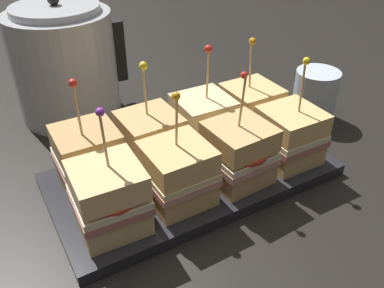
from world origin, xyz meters
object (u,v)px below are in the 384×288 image
at_px(sandwich_back_center_right, 203,123).
at_px(drinking_glass, 315,95).
at_px(kettle_steel, 65,64).
at_px(sandwich_front_far_left, 109,198).
at_px(sandwich_back_far_right, 251,110).
at_px(sandwich_back_center_left, 150,140).
at_px(sandwich_front_center_left, 178,173).
at_px(sandwich_front_center_right, 238,153).
at_px(sandwich_front_far_right, 290,135).
at_px(sandwich_back_far_left, 89,158).
at_px(serving_platter, 192,174).

relative_size(sandwich_back_center_right, drinking_glass, 1.80).
distance_m(kettle_steel, drinking_glass, 0.46).
relative_size(sandwich_front_far_left, sandwich_back_far_right, 0.99).
distance_m(sandwich_back_center_left, drinking_glass, 0.34).
relative_size(sandwich_front_center_left, sandwich_front_center_right, 0.95).
relative_size(kettle_steel, drinking_glass, 2.38).
height_order(sandwich_front_far_left, sandwich_back_far_right, sandwich_back_far_right).
height_order(sandwich_front_far_right, sandwich_back_far_right, sandwich_front_far_right).
relative_size(sandwich_back_far_left, sandwich_back_center_left, 1.02).
relative_size(sandwich_back_far_right, drinking_glass, 1.74).
height_order(sandwich_front_center_right, kettle_steel, kettle_steel).
bearing_deg(sandwich_back_far_right, kettle_steel, 133.09).
xyz_separation_m(sandwich_back_center_left, sandwich_back_far_right, (0.18, 0.00, -0.00)).
xyz_separation_m(sandwich_front_center_left, sandwich_back_center_left, (0.00, 0.09, 0.00)).
bearing_deg(sandwich_back_center_right, kettle_steel, 119.29).
bearing_deg(sandwich_back_far_right, sandwich_front_center_left, -154.13).
relative_size(sandwich_front_center_left, sandwich_back_far_right, 0.97).
height_order(sandwich_back_center_right, kettle_steel, kettle_steel).
bearing_deg(sandwich_back_center_right, sandwich_front_far_right, -44.05).
height_order(sandwich_front_center_right, sandwich_front_far_right, sandwich_front_center_right).
bearing_deg(sandwich_back_center_right, sandwich_front_center_left, -136.09).
height_order(kettle_steel, drinking_glass, kettle_steel).
bearing_deg(sandwich_back_far_right, sandwich_front_center_right, -134.39).
xyz_separation_m(sandwich_back_far_left, kettle_steel, (0.04, 0.25, 0.04)).
bearing_deg(sandwich_front_center_left, sandwich_front_far_left, -178.21).
xyz_separation_m(sandwich_front_center_right, kettle_steel, (-0.14, 0.34, 0.04)).
xyz_separation_m(sandwich_front_center_right, sandwich_back_far_left, (-0.19, 0.09, 0.00)).
distance_m(sandwich_front_far_right, sandwich_back_center_left, 0.21).
height_order(serving_platter, sandwich_back_far_right, sandwich_back_far_right).
bearing_deg(sandwich_front_center_left, kettle_steel, 97.78).
distance_m(sandwich_back_center_left, kettle_steel, 0.26).
height_order(sandwich_front_far_left, sandwich_back_center_right, sandwich_back_center_right).
xyz_separation_m(serving_platter, sandwich_front_far_right, (0.14, -0.05, 0.05)).
height_order(sandwich_back_far_left, sandwich_back_center_right, sandwich_back_center_right).
relative_size(sandwich_back_far_left, kettle_steel, 0.74).
distance_m(serving_platter, sandwich_front_center_right, 0.09).
xyz_separation_m(sandwich_back_center_left, kettle_steel, (-0.05, 0.25, 0.04)).
xyz_separation_m(sandwich_back_center_right, sandwich_back_far_right, (0.09, 0.00, -0.00)).
height_order(sandwich_back_far_left, drinking_glass, sandwich_back_far_left).
bearing_deg(serving_platter, sandwich_front_center_left, -136.39).
xyz_separation_m(sandwich_front_far_left, sandwich_back_far_left, (0.00, 0.09, 0.00)).
relative_size(sandwich_front_center_left, drinking_glass, 1.68).
height_order(sandwich_back_center_left, kettle_steel, kettle_steel).
xyz_separation_m(sandwich_front_far_left, sandwich_back_center_right, (0.19, 0.09, 0.00)).
height_order(sandwich_front_far_left, sandwich_front_center_left, sandwich_front_far_left).
distance_m(serving_platter, sandwich_back_center_right, 0.08).
bearing_deg(sandwich_back_far_left, sandwich_front_center_left, -44.79).
xyz_separation_m(serving_platter, sandwich_front_far_left, (-0.14, -0.05, 0.05)).
relative_size(sandwich_front_far_right, sandwich_back_far_left, 1.00).
xyz_separation_m(serving_platter, sandwich_back_center_left, (-0.05, 0.04, 0.05)).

